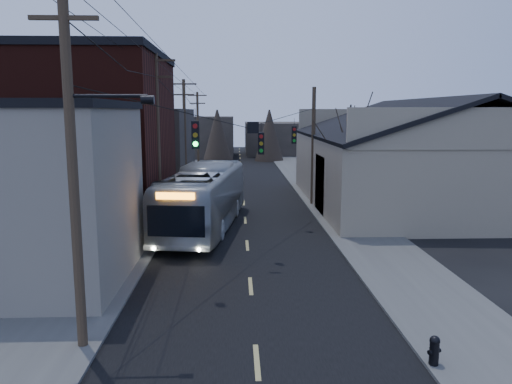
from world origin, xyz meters
TOP-DOWN VIEW (x-y plane):
  - road_surface at (0.00, 30.00)m, footprint 9.00×110.00m
  - sidewalk_left at (-6.50, 30.00)m, footprint 4.00×110.00m
  - sidewalk_right at (6.50, 30.00)m, footprint 4.00×110.00m
  - building_clapboard at (-9.00, 9.00)m, footprint 8.00×8.00m
  - building_brick at (-10.00, 20.00)m, footprint 10.00×12.00m
  - building_left_far at (-9.50, 36.00)m, footprint 9.00×14.00m
  - warehouse at (13.00, 25.00)m, footprint 16.16×20.60m
  - building_far_left at (-6.00, 65.00)m, footprint 10.00×12.00m
  - building_far_right at (7.00, 70.00)m, footprint 12.00×14.00m
  - bare_tree at (6.50, 20.00)m, footprint 0.40×0.40m
  - utility_lines at (-3.11, 24.14)m, footprint 11.24×45.28m
  - bus at (-2.42, 17.83)m, footprint 4.78×13.40m
  - parked_car at (-3.00, 31.09)m, footprint 2.02×4.34m
  - fire_hydrant at (4.70, 1.48)m, footprint 0.39×0.28m

SIDE VIEW (x-z plane):
  - road_surface at x=0.00m, z-range 0.00..0.02m
  - sidewalk_left at x=-6.50m, z-range 0.00..0.12m
  - sidewalk_right at x=6.50m, z-range 0.00..0.12m
  - fire_hydrant at x=4.70m, z-range 0.15..0.96m
  - parked_car at x=-3.00m, z-range 0.00..1.38m
  - bus at x=-2.42m, z-range 0.00..3.65m
  - building_far_right at x=7.00m, z-range 0.00..5.00m
  - warehouse at x=13.00m, z-range -1.17..6.56m
  - building_far_left at x=-6.00m, z-range 0.00..6.00m
  - building_clapboard at x=-9.00m, z-range 0.00..7.00m
  - building_left_far at x=-9.50m, z-range 0.00..7.00m
  - bare_tree at x=6.50m, z-range 0.00..7.20m
  - utility_lines at x=-3.11m, z-range -0.30..10.20m
  - building_brick at x=-10.00m, z-range 0.00..10.00m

